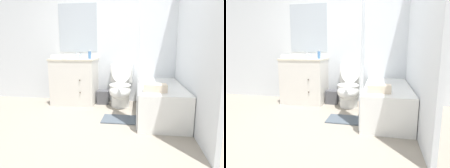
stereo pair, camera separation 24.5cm
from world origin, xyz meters
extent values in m
plane|color=gray|center=(0.00, 0.00, 0.00)|extent=(14.00, 14.00, 0.00)
cube|color=silver|center=(0.00, 1.75, 1.25)|extent=(8.00, 0.05, 2.50)
cube|color=#B2BCC6|center=(-0.75, 1.72, 1.46)|extent=(0.77, 0.01, 0.93)
cube|color=silver|center=(1.19, 0.86, 1.25)|extent=(0.05, 2.72, 2.50)
cube|color=silver|center=(-0.75, 1.44, 0.42)|extent=(0.81, 0.56, 0.84)
cube|color=beige|center=(-0.75, 1.44, 0.86)|extent=(0.83, 0.58, 0.03)
cylinder|color=white|center=(-0.75, 1.44, 0.82)|extent=(0.34, 0.34, 0.10)
sphere|color=#382D23|center=(-0.57, 1.15, 0.50)|extent=(0.02, 0.02, 0.02)
sphere|color=#382D23|center=(-0.57, 1.15, 0.28)|extent=(0.02, 0.02, 0.02)
cylinder|color=silver|center=(-0.75, 1.66, 0.89)|extent=(0.04, 0.04, 0.04)
cylinder|color=silver|center=(-0.75, 1.61, 0.95)|extent=(0.02, 0.11, 0.09)
cylinder|color=silver|center=(-0.80, 1.66, 0.89)|extent=(0.03, 0.03, 0.04)
cylinder|color=silver|center=(-0.69, 1.66, 0.89)|extent=(0.03, 0.03, 0.04)
cylinder|color=white|center=(0.14, 1.33, 0.11)|extent=(0.33, 0.33, 0.23)
ellipsoid|color=white|center=(0.14, 1.27, 0.30)|extent=(0.39, 0.51, 0.29)
torus|color=white|center=(0.14, 1.27, 0.41)|extent=(0.39, 0.39, 0.04)
cube|color=white|center=(0.14, 1.61, 0.59)|extent=(0.41, 0.18, 0.35)
ellipsoid|color=white|center=(0.14, 1.50, 0.65)|extent=(0.37, 0.15, 0.48)
cube|color=white|center=(0.81, 0.94, 0.25)|extent=(0.68, 1.56, 0.50)
cube|color=#ACB1B2|center=(0.81, 0.94, 0.49)|extent=(0.56, 1.44, 0.01)
cube|color=white|center=(0.46, 0.45, 1.00)|extent=(0.02, 0.39, 2.00)
cube|color=#4C4C51|center=(-0.20, 1.47, 0.13)|extent=(0.23, 0.19, 0.26)
cube|color=silver|center=(-0.70, 1.54, 0.91)|extent=(0.12, 0.14, 0.07)
ellipsoid|color=white|center=(-0.70, 1.54, 0.95)|extent=(0.06, 0.04, 0.03)
cylinder|color=#4C7AB2|center=(-0.44, 1.41, 0.94)|extent=(0.06, 0.06, 0.14)
cylinder|color=silver|center=(-0.44, 1.41, 1.02)|extent=(0.03, 0.03, 0.03)
cube|color=white|center=(-1.02, 1.29, 0.91)|extent=(0.21, 0.12, 0.07)
cube|color=beige|center=(0.70, 0.44, 0.55)|extent=(0.31, 0.18, 0.10)
cube|color=#4C5660|center=(0.19, 0.63, 0.01)|extent=(0.51, 0.38, 0.02)
camera|label=1|loc=(0.48, -2.23, 1.09)|focal=32.00mm
camera|label=2|loc=(0.72, -2.19, 1.09)|focal=32.00mm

